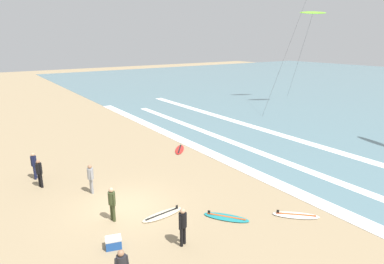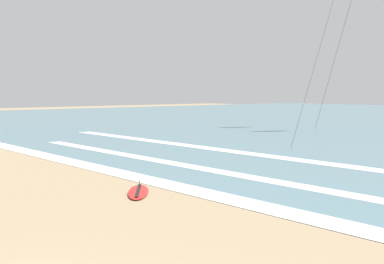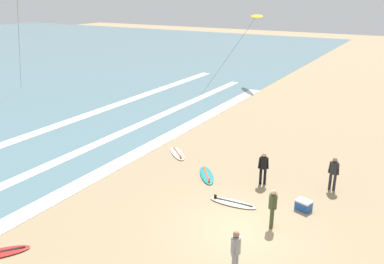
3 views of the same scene
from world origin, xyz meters
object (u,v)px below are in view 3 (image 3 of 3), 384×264
surfer_left_far (334,171)px  surfboard_near_water (233,203)px  surfer_foreground_main (236,249)px  kite_yellow_mid_center (256,17)px  surfer_left_near (263,166)px  surfer_background_far (273,205)px  surfboard_foreground_flat (207,175)px  surfboard_right_spare (177,153)px  cooler_box (304,205)px

surfer_left_far → surfboard_near_water: 4.92m
surfer_foreground_main → kite_yellow_mid_center: (27.18, 10.31, 5.41)m
surfer_left_near → surfer_background_far: bearing=-154.0°
surfer_background_far → surfboard_foreground_flat: surfer_background_far is taller
surfboard_near_water → surfboard_right_spare: bearing=54.9°
surfer_background_far → surfboard_near_water: (0.89, 2.03, -0.91)m
surfer_left_near → kite_yellow_mid_center: kite_yellow_mid_center is taller
surfer_background_far → surfer_left_near: same height
surfboard_foreground_flat → kite_yellow_mid_center: (21.19, 6.08, 6.32)m
surfer_left_far → surfer_left_near: bearing=109.6°
surfer_left_far → surfboard_foreground_flat: 5.95m
surfer_foreground_main → cooler_box: surfer_foreground_main is taller
cooler_box → surfboard_foreground_flat: bearing=80.5°
surfer_left_near → kite_yellow_mid_center: size_ratio=0.19×
surfboard_near_water → kite_yellow_mid_center: kite_yellow_mid_center is taller
surfer_left_far → surfer_left_near: (-1.06, 2.96, 0.00)m
surfer_left_near → cooler_box: (-1.38, -2.33, -0.74)m
surfer_left_far → kite_yellow_mid_center: 23.48m
surfboard_foreground_flat → surfboard_right_spare: same height
surfer_left_far → surfer_foreground_main: (-7.58, 1.43, 0.00)m
surfboard_foreground_flat → kite_yellow_mid_center: kite_yellow_mid_center is taller
surfer_left_far → kite_yellow_mid_center: bearing=30.9°
surfer_left_far → surfer_background_far: bearing=162.7°
surfer_left_near → surfboard_foreground_flat: (-0.54, 2.70, -0.91)m
surfer_background_far → cooler_box: size_ratio=2.23×
surfer_left_near → surfboard_right_spare: size_ratio=0.83×
surfer_left_near → surfboard_near_water: (-2.40, 0.43, -0.91)m
surfer_left_far → surfer_left_near: same height
surfer_left_near → surfboard_foreground_flat: size_ratio=0.78×
surfboard_right_spare → kite_yellow_mid_center: kite_yellow_mid_center is taller
surfboard_right_spare → cooler_box: bearing=-107.9°
surfer_left_near → surfboard_near_water: 2.61m
surfer_left_far → cooler_box: size_ratio=2.23×
kite_yellow_mid_center → cooler_box: kite_yellow_mid_center is taller
cooler_box → surfboard_near_water: bearing=110.3°
surfer_left_near → surfboard_right_spare: 5.66m
surfboard_near_water → kite_yellow_mid_center: size_ratio=0.25×
surfer_left_far → surfer_foreground_main: 7.72m
surfboard_foreground_flat → surfer_foreground_main: bearing=-144.8°
surfer_background_far → surfboard_right_spare: (4.43, 7.07, -0.91)m
surfer_left_far → kite_yellow_mid_center: (19.59, 11.74, 5.41)m
surfer_background_far → surfboard_right_spare: bearing=57.9°
surfer_left_near → surfboard_foreground_flat: bearing=101.3°
surfer_foreground_main → surfer_left_near: bearing=13.2°
surfer_left_near → kite_yellow_mid_center: bearing=23.0°
surfer_foreground_main → surfer_background_far: bearing=-1.4°
surfer_foreground_main → cooler_box: (5.14, -0.80, -0.74)m
surfboard_right_spare → kite_yellow_mid_center: size_ratio=0.23×
surfer_foreground_main → surfboard_near_water: (4.12, 1.95, -0.91)m
surfer_background_far → surfer_left_near: 3.66m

